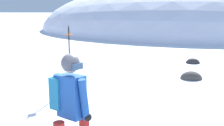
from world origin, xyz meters
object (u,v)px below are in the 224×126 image
object	(u,v)px
snowboarder_main	(70,111)
rock_dark	(191,79)
piste_marker_near	(69,53)
rock_small	(193,63)

from	to	relation	value
snowboarder_main	rock_dark	xyz separation A→B (m)	(2.85, 5.51, -0.92)
piste_marker_near	rock_dark	world-z (taller)	piste_marker_near
snowboarder_main	rock_small	xyz separation A→B (m)	(3.49, 8.21, -0.92)
rock_dark	snowboarder_main	bearing A→B (deg)	-117.33
snowboarder_main	rock_small	bearing A→B (deg)	66.95
snowboarder_main	rock_dark	distance (m)	6.27
rock_dark	rock_small	distance (m)	2.78
rock_small	piste_marker_near	bearing A→B (deg)	-136.34
piste_marker_near	rock_small	world-z (taller)	piste_marker_near
rock_dark	rock_small	size ratio (longest dim) A/B	1.21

